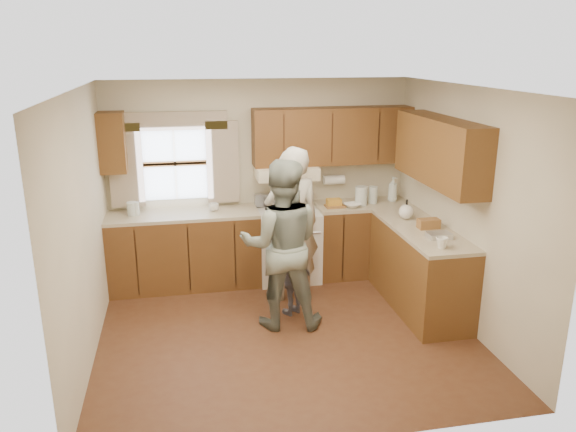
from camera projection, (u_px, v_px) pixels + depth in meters
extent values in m
plane|color=#4E2918|center=(286.00, 333.00, 5.86)|extent=(3.80, 3.80, 0.00)
plane|color=white|center=(286.00, 88.00, 5.14)|extent=(3.80, 3.80, 0.00)
plane|color=beige|center=(260.00, 179.00, 7.15)|extent=(3.80, 0.00, 3.80)
plane|color=beige|center=(334.00, 291.00, 3.86)|extent=(3.80, 0.00, 3.80)
plane|color=beige|center=(83.00, 230.00, 5.15)|extent=(0.00, 3.50, 3.50)
plane|color=beige|center=(464.00, 208.00, 5.85)|extent=(0.00, 3.50, 3.50)
cube|color=#3F240D|center=(185.00, 251.00, 6.91)|extent=(1.82, 0.60, 0.90)
cube|color=#3F240D|center=(362.00, 239.00, 7.33)|extent=(1.22, 0.60, 0.90)
cube|color=#472710|center=(419.00, 270.00, 6.33)|extent=(0.60, 1.65, 0.90)
cube|color=tan|center=(183.00, 215.00, 6.78)|extent=(1.82, 0.60, 0.04)
cube|color=tan|center=(363.00, 205.00, 7.20)|extent=(1.22, 0.60, 0.04)
cube|color=tan|center=(422.00, 230.00, 6.20)|extent=(0.60, 1.65, 0.04)
cube|color=#3F240D|center=(333.00, 136.00, 7.00)|extent=(2.00, 0.33, 0.70)
cube|color=#472710|center=(112.00, 142.00, 6.51)|extent=(0.30, 0.33, 0.70)
cube|color=#472710|center=(440.00, 151.00, 5.97)|extent=(0.33, 1.65, 0.70)
cube|color=beige|center=(286.00, 172.00, 6.95)|extent=(0.76, 0.45, 0.15)
cube|color=silver|center=(175.00, 163.00, 6.86)|extent=(0.90, 0.03, 0.90)
cube|color=gold|center=(126.00, 166.00, 6.71)|extent=(0.40, 0.05, 1.02)
cube|color=gold|center=(223.00, 162.00, 6.92)|extent=(0.40, 0.05, 1.02)
cube|color=gold|center=(172.00, 121.00, 6.67)|extent=(1.30, 0.05, 0.22)
cylinder|color=white|center=(334.00, 180.00, 7.24)|extent=(0.27, 0.12, 0.12)
imported|color=silver|center=(214.00, 207.00, 6.85)|extent=(0.12, 0.12, 0.10)
imported|color=silver|center=(393.00, 189.00, 7.26)|extent=(0.17, 0.17, 0.32)
imported|color=silver|center=(352.00, 205.00, 7.01)|extent=(0.25, 0.25, 0.05)
imported|color=silver|center=(442.00, 243.00, 5.57)|extent=(0.14, 0.14, 0.11)
cylinder|color=silver|center=(132.00, 209.00, 6.66)|extent=(0.12, 0.12, 0.16)
cylinder|color=silver|center=(136.00, 209.00, 6.66)|extent=(0.09, 0.09, 0.16)
cube|color=olive|center=(335.00, 206.00, 7.03)|extent=(0.24, 0.18, 0.02)
cube|color=gold|center=(334.00, 203.00, 7.04)|extent=(0.18, 0.12, 0.10)
cylinder|color=silver|center=(361.00, 196.00, 7.09)|extent=(0.15, 0.15, 0.24)
cylinder|color=silver|center=(373.00, 195.00, 7.18)|extent=(0.12, 0.12, 0.22)
sphere|color=silver|center=(406.00, 212.00, 6.52)|extent=(0.17, 0.17, 0.17)
cube|color=olive|center=(429.00, 224.00, 6.19)|extent=(0.24, 0.13, 0.11)
cube|color=silver|center=(439.00, 236.00, 5.88)|extent=(0.24, 0.17, 0.06)
cube|color=silver|center=(288.00, 245.00, 7.13)|extent=(0.76, 0.64, 0.90)
cube|color=#B7B7BC|center=(284.00, 199.00, 7.22)|extent=(0.76, 0.10, 0.16)
cylinder|color=#B7B7BC|center=(293.00, 234.00, 6.76)|extent=(0.68, 0.03, 0.03)
cube|color=#4D6BB5|center=(297.00, 252.00, 6.81)|extent=(0.22, 0.02, 0.42)
cylinder|color=black|center=(272.00, 209.00, 7.08)|extent=(0.18, 0.18, 0.01)
cylinder|color=black|center=(300.00, 207.00, 7.15)|extent=(0.18, 0.18, 0.01)
cylinder|color=black|center=(275.00, 214.00, 6.85)|extent=(0.18, 0.18, 0.01)
cylinder|color=black|center=(304.00, 213.00, 6.91)|extent=(0.18, 0.18, 0.01)
imported|color=beige|center=(292.00, 225.00, 6.44)|extent=(0.72, 0.53, 1.81)
imported|color=#273D31|center=(281.00, 245.00, 5.81)|extent=(0.98, 0.82, 1.80)
imported|color=slate|center=(293.00, 280.00, 6.17)|extent=(0.51, 0.42, 0.82)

